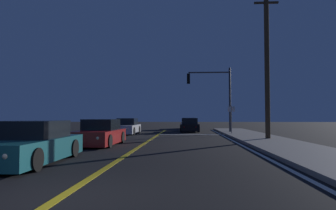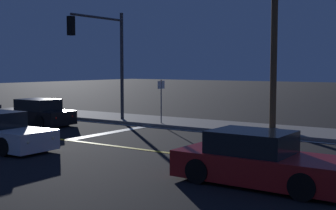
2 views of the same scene
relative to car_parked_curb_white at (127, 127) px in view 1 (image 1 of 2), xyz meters
name	(u,v)px [view 1 (image 1 of 2)]	position (x,y,z in m)	size (l,w,h in m)	color
ground_plane	(55,201)	(2.76, -20.08, -0.58)	(160.00, 160.00, 0.00)	black
sidewalk_right	(279,144)	(9.75, -9.68, -0.51)	(3.20, 37.42, 0.15)	gray
lane_line_center	(143,145)	(2.76, -9.68, -0.58)	(0.20, 35.34, 0.01)	gold
lane_line_edge_right	(242,145)	(7.90, -9.68, -0.58)	(0.16, 35.34, 0.01)	silver
stop_bar	(191,135)	(5.45, -0.79, -0.58)	(5.38, 0.50, 0.01)	silver
car_parked_curb_white	(127,127)	(0.00, 0.00, 0.00)	(1.84, 4.74, 1.34)	silver
car_lead_oncoming_teal	(31,144)	(0.08, -15.94, 0.00)	(2.08, 4.77, 1.34)	#195960
car_mid_block_black	(189,126)	(5.36, 4.27, 0.00)	(1.92, 4.30, 1.34)	black
car_far_approaching_red	(100,134)	(0.58, -9.96, 0.00)	(1.93, 4.40, 1.34)	maroon
car_side_waiting_charcoal	(189,124)	(5.36, 10.70, 0.00)	(2.03, 4.76, 1.34)	#2D2D33
traffic_signal_near_right	(214,90)	(7.57, 1.51, 3.32)	(3.91, 0.28, 5.85)	#38383D
utility_pole_right	(267,57)	(10.05, -6.63, 4.60)	(1.76, 0.30, 9.97)	#4C3823
street_sign_corner	(231,115)	(8.65, -1.29, 0.99)	(0.56, 0.06, 2.33)	slate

